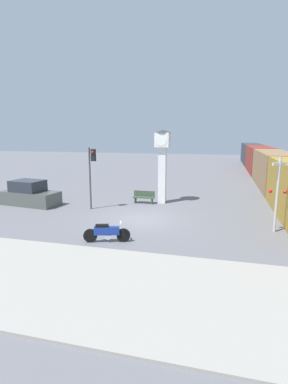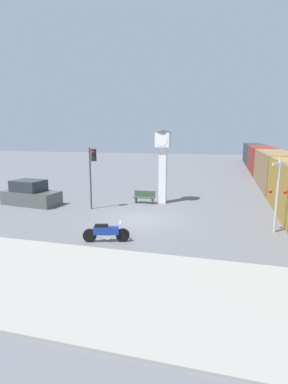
{
  "view_description": "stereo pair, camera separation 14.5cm",
  "coord_description": "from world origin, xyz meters",
  "px_view_note": "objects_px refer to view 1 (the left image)",
  "views": [
    {
      "loc": [
        4.63,
        -16.96,
        5.12
      ],
      "look_at": [
        0.18,
        0.1,
        1.67
      ],
      "focal_mm": 28.0,
      "sensor_mm": 36.0,
      "label": 1
    },
    {
      "loc": [
        4.77,
        -16.92,
        5.12
      ],
      "look_at": [
        0.18,
        0.1,
        1.67
      ],
      "focal_mm": 28.0,
      "sensor_mm": 36.0,
      "label": 2
    }
  ],
  "objects_px": {
    "freight_train": "(265,163)",
    "railroad_crossing_signal": "(277,192)",
    "traffic_light": "(92,167)",
    "parked_car": "(30,195)",
    "bench": "(144,197)",
    "clock_tower": "(163,156)",
    "motorcycle": "(107,233)"
  },
  "relations": [
    {
      "from": "bench",
      "to": "parked_car",
      "type": "xyz_separation_m",
      "value": [
        -7.92,
        -2.57,
        0.26
      ]
    },
    {
      "from": "traffic_light",
      "to": "clock_tower",
      "type": "bearing_deg",
      "value": 36.27
    },
    {
      "from": "freight_train",
      "to": "parked_car",
      "type": "relative_size",
      "value": 11.02
    },
    {
      "from": "motorcycle",
      "to": "clock_tower",
      "type": "height_order",
      "value": "clock_tower"
    },
    {
      "from": "motorcycle",
      "to": "railroad_crossing_signal",
      "type": "height_order",
      "value": "railroad_crossing_signal"
    },
    {
      "from": "freight_train",
      "to": "railroad_crossing_signal",
      "type": "xyz_separation_m",
      "value": [
        -2.03,
        -21.02,
        0.46
      ]
    },
    {
      "from": "bench",
      "to": "parked_car",
      "type": "height_order",
      "value": "parked_car"
    },
    {
      "from": "railroad_crossing_signal",
      "to": "parked_car",
      "type": "xyz_separation_m",
      "value": [
        -16.3,
        2.13,
        -1.41
      ]
    },
    {
      "from": "traffic_light",
      "to": "bench",
      "type": "xyz_separation_m",
      "value": [
        2.96,
        2.61,
        -2.41
      ]
    },
    {
      "from": "traffic_light",
      "to": "freight_train",
      "type": "bearing_deg",
      "value": 54.79
    },
    {
      "from": "railroad_crossing_signal",
      "to": "bench",
      "type": "distance_m",
      "value": 9.75
    },
    {
      "from": "parked_car",
      "to": "clock_tower",
      "type": "bearing_deg",
      "value": 25.39
    },
    {
      "from": "freight_train",
      "to": "railroad_crossing_signal",
      "type": "bearing_deg",
      "value": -95.51
    },
    {
      "from": "motorcycle",
      "to": "clock_tower",
      "type": "xyz_separation_m",
      "value": [
        0.93,
        8.87,
        3.07
      ]
    },
    {
      "from": "traffic_light",
      "to": "bench",
      "type": "height_order",
      "value": "traffic_light"
    },
    {
      "from": "motorcycle",
      "to": "freight_train",
      "type": "height_order",
      "value": "freight_train"
    },
    {
      "from": "motorcycle",
      "to": "bench",
      "type": "distance_m",
      "value": 8.39
    },
    {
      "from": "freight_train",
      "to": "parked_car",
      "type": "height_order",
      "value": "freight_train"
    },
    {
      "from": "freight_train",
      "to": "railroad_crossing_signal",
      "type": "distance_m",
      "value": 21.12
    },
    {
      "from": "railroad_crossing_signal",
      "to": "bench",
      "type": "height_order",
      "value": "railroad_crossing_signal"
    },
    {
      "from": "motorcycle",
      "to": "parked_car",
      "type": "distance_m",
      "value": 10.11
    },
    {
      "from": "clock_tower",
      "to": "parked_car",
      "type": "relative_size",
      "value": 1.23
    },
    {
      "from": "clock_tower",
      "to": "traffic_light",
      "type": "xyz_separation_m",
      "value": [
        -4.24,
        -3.11,
        -0.65
      ]
    },
    {
      "from": "freight_train",
      "to": "parked_car",
      "type": "distance_m",
      "value": 26.34
    },
    {
      "from": "traffic_light",
      "to": "parked_car",
      "type": "relative_size",
      "value": 0.96
    },
    {
      "from": "motorcycle",
      "to": "freight_train",
      "type": "bearing_deg",
      "value": 50.78
    },
    {
      "from": "clock_tower",
      "to": "bench",
      "type": "xyz_separation_m",
      "value": [
        -1.28,
        -0.5,
        -3.05
      ]
    },
    {
      "from": "parked_car",
      "to": "railroad_crossing_signal",
      "type": "bearing_deg",
      "value": -0.47
    },
    {
      "from": "traffic_light",
      "to": "railroad_crossing_signal",
      "type": "relative_size",
      "value": 1.06
    },
    {
      "from": "clock_tower",
      "to": "parked_car",
      "type": "height_order",
      "value": "clock_tower"
    },
    {
      "from": "motorcycle",
      "to": "bench",
      "type": "height_order",
      "value": "motorcycle"
    },
    {
      "from": "railroad_crossing_signal",
      "to": "parked_car",
      "type": "height_order",
      "value": "railroad_crossing_signal"
    }
  ]
}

